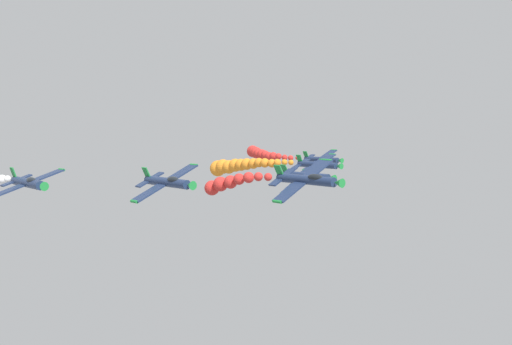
{
  "coord_description": "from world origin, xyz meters",
  "views": [
    {
      "loc": [
        54.65,
        65.7,
        128.32
      ],
      "look_at": [
        0.0,
        0.0,
        122.09
      ],
      "focal_mm": 40.92,
      "sensor_mm": 36.0,
      "label": 1
    }
  ],
  "objects_px": {
    "airplane_right_outer": "(28,183)",
    "airplane_left_inner": "(307,176)",
    "airplane_left_outer": "(318,165)",
    "airplane_lead": "(306,180)",
    "airplane_trailing": "(322,159)",
    "airplane_right_inner": "(167,182)"
  },
  "relations": [
    {
      "from": "airplane_left_outer",
      "to": "airplane_lead",
      "type": "bearing_deg",
      "value": 42.05
    },
    {
      "from": "airplane_left_inner",
      "to": "airplane_right_inner",
      "type": "xyz_separation_m",
      "value": [
        24.15,
        0.74,
        0.53
      ]
    },
    {
      "from": "airplane_left_outer",
      "to": "airplane_trailing",
      "type": "relative_size",
      "value": 1.0
    },
    {
      "from": "airplane_left_inner",
      "to": "airplane_left_outer",
      "type": "height_order",
      "value": "airplane_left_outer"
    },
    {
      "from": "airplane_right_inner",
      "to": "airplane_trailing",
      "type": "bearing_deg",
      "value": -155.58
    },
    {
      "from": "airplane_lead",
      "to": "airplane_trailing",
      "type": "height_order",
      "value": "airplane_lead"
    },
    {
      "from": "airplane_trailing",
      "to": "airplane_left_outer",
      "type": "bearing_deg",
      "value": 41.47
    },
    {
      "from": "airplane_lead",
      "to": "airplane_right_inner",
      "type": "relative_size",
      "value": 1.0
    },
    {
      "from": "airplane_right_outer",
      "to": "airplane_left_inner",
      "type": "bearing_deg",
      "value": 164.7
    },
    {
      "from": "airplane_lead",
      "to": "airplane_left_inner",
      "type": "xyz_separation_m",
      "value": [
        -12.81,
        -12.89,
        -1.0
      ]
    },
    {
      "from": "airplane_left_outer",
      "to": "airplane_trailing",
      "type": "xyz_separation_m",
      "value": [
        -12.97,
        -11.46,
        0.05
      ]
    },
    {
      "from": "airplane_right_inner",
      "to": "airplane_left_outer",
      "type": "relative_size",
      "value": 1.0
    },
    {
      "from": "airplane_trailing",
      "to": "airplane_lead",
      "type": "bearing_deg",
      "value": 41.86
    },
    {
      "from": "airplane_lead",
      "to": "airplane_left_outer",
      "type": "bearing_deg",
      "value": -137.95
    },
    {
      "from": "airplane_right_outer",
      "to": "airplane_trailing",
      "type": "bearing_deg",
      "value": -169.2
    },
    {
      "from": "airplane_left_outer",
      "to": "airplane_trailing",
      "type": "distance_m",
      "value": 17.3
    },
    {
      "from": "airplane_left_inner",
      "to": "airplane_right_inner",
      "type": "bearing_deg",
      "value": 1.75
    },
    {
      "from": "airplane_left_inner",
      "to": "airplane_trailing",
      "type": "bearing_deg",
      "value": -139.89
    },
    {
      "from": "airplane_right_inner",
      "to": "airplane_left_outer",
      "type": "bearing_deg",
      "value": -163.02
    },
    {
      "from": "airplane_lead",
      "to": "airplane_right_inner",
      "type": "bearing_deg",
      "value": -47.01
    },
    {
      "from": "airplane_left_outer",
      "to": "airplane_right_inner",
      "type": "bearing_deg",
      "value": 16.98
    },
    {
      "from": "airplane_left_outer",
      "to": "airplane_trailing",
      "type": "bearing_deg",
      "value": -138.53
    }
  ]
}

